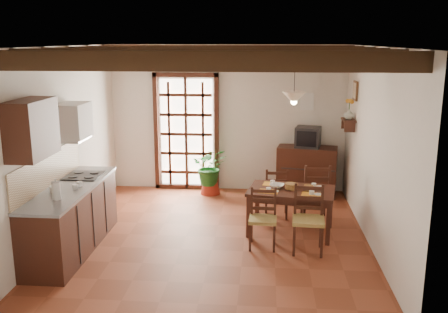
# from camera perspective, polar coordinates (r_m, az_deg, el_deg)

# --- Properties ---
(ground_plane) EXTENTS (5.00, 5.00, 0.00)m
(ground_plane) POSITION_cam_1_polar(r_m,az_deg,el_deg) (7.59, -1.01, -9.16)
(ground_plane) COLOR brown
(room_shell) EXTENTS (4.52, 5.02, 2.81)m
(room_shell) POSITION_cam_1_polar(r_m,az_deg,el_deg) (7.10, -1.07, 4.51)
(room_shell) COLOR silver
(room_shell) RESTS_ON ground_plane
(ceiling_beams) EXTENTS (4.50, 4.34, 0.20)m
(ceiling_beams) POSITION_cam_1_polar(r_m,az_deg,el_deg) (7.02, -1.10, 11.58)
(ceiling_beams) COLOR black
(ceiling_beams) RESTS_ON room_shell
(french_door) EXTENTS (1.26, 0.11, 2.32)m
(french_door) POSITION_cam_1_polar(r_m,az_deg,el_deg) (9.70, -4.32, 3.02)
(french_door) COLOR white
(french_door) RESTS_ON ground_plane
(kitchen_counter) EXTENTS (0.64, 2.25, 1.38)m
(kitchen_counter) POSITION_cam_1_polar(r_m,az_deg,el_deg) (7.33, -17.02, -6.65)
(kitchen_counter) COLOR #361911
(kitchen_counter) RESTS_ON ground_plane
(upper_cabinet) EXTENTS (0.35, 0.80, 0.70)m
(upper_cabinet) POSITION_cam_1_polar(r_m,az_deg,el_deg) (6.41, -21.12, 2.97)
(upper_cabinet) COLOR #361911
(upper_cabinet) RESTS_ON room_shell
(range_hood) EXTENTS (0.38, 0.60, 0.54)m
(range_hood) POSITION_cam_1_polar(r_m,az_deg,el_deg) (7.55, -16.82, 3.84)
(range_hood) COLOR white
(range_hood) RESTS_ON room_shell
(counter_items) EXTENTS (0.50, 1.43, 0.25)m
(counter_items) POSITION_cam_1_polar(r_m,az_deg,el_deg) (7.26, -17.02, -2.81)
(counter_items) COLOR black
(counter_items) RESTS_ON kitchen_counter
(dining_table) EXTENTS (1.39, 1.01, 0.69)m
(dining_table) POSITION_cam_1_polar(r_m,az_deg,el_deg) (7.63, 7.69, -4.37)
(dining_table) COLOR #3D1C13
(dining_table) RESTS_ON ground_plane
(chair_near_left) EXTENTS (0.40, 0.38, 0.84)m
(chair_near_left) POSITION_cam_1_polar(r_m,az_deg,el_deg) (7.17, 4.44, -8.30)
(chair_near_left) COLOR #9F8744
(chair_near_left) RESTS_ON ground_plane
(chair_near_right) EXTENTS (0.46, 0.44, 0.94)m
(chair_near_right) POSITION_cam_1_polar(r_m,az_deg,el_deg) (7.10, 9.56, -8.45)
(chair_near_right) COLOR #9F8744
(chair_near_right) RESTS_ON ground_plane
(chair_far_left) EXTENTS (0.39, 0.37, 0.84)m
(chair_far_left) POSITION_cam_1_polar(r_m,az_deg,el_deg) (8.38, 5.99, -5.11)
(chair_far_left) COLOR #9F8744
(chair_far_left) RESTS_ON ground_plane
(chair_far_right) EXTENTS (0.46, 0.44, 0.96)m
(chair_far_right) POSITION_cam_1_polar(r_m,az_deg,el_deg) (8.31, 10.35, -5.16)
(chair_far_right) COLOR #9F8744
(chair_far_right) RESTS_ON ground_plane
(table_setting) EXTENTS (0.92, 0.62, 0.09)m
(table_setting) POSITION_cam_1_polar(r_m,az_deg,el_deg) (7.61, 7.71, -3.95)
(table_setting) COLOR orange
(table_setting) RESTS_ON dining_table
(table_bowl) EXTENTS (0.26, 0.26, 0.05)m
(table_bowl) POSITION_cam_1_polar(r_m,az_deg,el_deg) (7.66, 6.07, -3.34)
(table_bowl) COLOR white
(table_bowl) RESTS_ON dining_table
(sideboard) EXTENTS (1.16, 0.66, 0.93)m
(sideboard) POSITION_cam_1_polar(r_m,az_deg,el_deg) (9.56, 9.42, -1.64)
(sideboard) COLOR #361911
(sideboard) RESTS_ON ground_plane
(crt_tv) EXTENTS (0.52, 0.50, 0.38)m
(crt_tv) POSITION_cam_1_polar(r_m,az_deg,el_deg) (9.41, 9.58, 2.21)
(crt_tv) COLOR black
(crt_tv) RESTS_ON sideboard
(fuse_box) EXTENTS (0.25, 0.03, 0.32)m
(fuse_box) POSITION_cam_1_polar(r_m,az_deg,el_deg) (9.56, 9.47, 6.21)
(fuse_box) COLOR white
(fuse_box) RESTS_ON room_shell
(plant_pot) EXTENTS (0.38, 0.38, 0.23)m
(plant_pot) POSITION_cam_1_polar(r_m,az_deg,el_deg) (9.59, -1.58, -3.63)
(plant_pot) COLOR maroon
(plant_pot) RESTS_ON ground_plane
(potted_plant) EXTENTS (1.89, 1.70, 1.87)m
(potted_plant) POSITION_cam_1_polar(r_m,az_deg,el_deg) (9.46, -1.60, -0.96)
(potted_plant) COLOR #144C19
(potted_plant) RESTS_ON ground_plane
(wall_shelf) EXTENTS (0.20, 0.42, 0.20)m
(wall_shelf) POSITION_cam_1_polar(r_m,az_deg,el_deg) (8.81, 14.03, 3.83)
(wall_shelf) COLOR #361911
(wall_shelf) RESTS_ON room_shell
(shelf_vase) EXTENTS (0.15, 0.15, 0.15)m
(shelf_vase) POSITION_cam_1_polar(r_m,az_deg,el_deg) (8.79, 14.08, 4.72)
(shelf_vase) COLOR #B2BFB2
(shelf_vase) RESTS_ON wall_shelf
(shelf_flowers) EXTENTS (0.14, 0.14, 0.36)m
(shelf_flowers) POSITION_cam_1_polar(r_m,az_deg,el_deg) (8.76, 14.16, 6.06)
(shelf_flowers) COLOR orange
(shelf_flowers) RESTS_ON shelf_vase
(framed_picture) EXTENTS (0.03, 0.32, 0.32)m
(framed_picture) POSITION_cam_1_polar(r_m,az_deg,el_deg) (8.76, 14.77, 7.29)
(framed_picture) COLOR brown
(framed_picture) RESTS_ON room_shell
(pendant_lamp) EXTENTS (0.36, 0.36, 0.84)m
(pendant_lamp) POSITION_cam_1_polar(r_m,az_deg,el_deg) (7.42, 8.01, 6.81)
(pendant_lamp) COLOR black
(pendant_lamp) RESTS_ON room_shell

